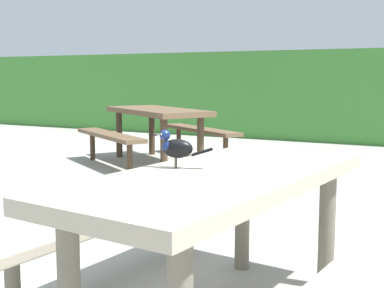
{
  "coord_description": "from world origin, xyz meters",
  "views": [
    {
      "loc": [
        0.69,
        -2.16,
        1.17
      ],
      "look_at": [
        -0.52,
        0.14,
        0.84
      ],
      "focal_mm": 49.08,
      "sensor_mm": 36.0,
      "label": 1
    }
  ],
  "objects": [
    {
      "name": "picnic_table_foreground",
      "position": [
        -0.3,
        0.02,
        0.56
      ],
      "size": [
        1.86,
        1.89,
        0.74
      ],
      "color": "#B2A893",
      "rests_on": "ground"
    },
    {
      "name": "picnic_table_mid_left",
      "position": [
        -3.07,
        3.95,
        0.56
      ],
      "size": [
        2.33,
        2.32,
        0.74
      ],
      "color": "brown",
      "rests_on": "ground"
    },
    {
      "name": "bird_grackle",
      "position": [
        -0.53,
        -0.01,
        0.84
      ],
      "size": [
        0.28,
        0.12,
        0.18
      ],
      "color": "black",
      "rests_on": "picnic_table_foreground"
    }
  ]
}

